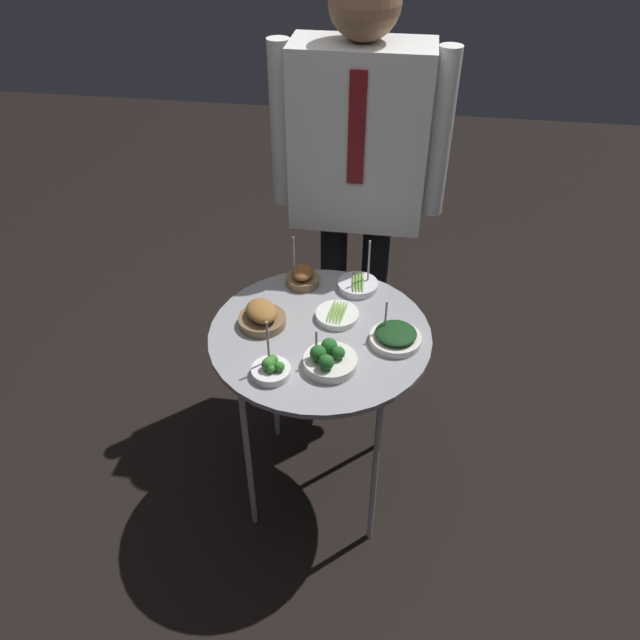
# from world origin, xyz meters

# --- Properties ---
(ground_plane) EXTENTS (8.00, 8.00, 0.00)m
(ground_plane) POSITION_xyz_m (0.00, 0.00, 0.00)
(ground_plane) COLOR black
(serving_cart) EXTENTS (0.71, 0.71, 0.76)m
(serving_cart) POSITION_xyz_m (0.00, 0.00, 0.71)
(serving_cart) COLOR #939399
(serving_cart) RESTS_ON ground_plane
(bowl_broccoli_mid_left) EXTENTS (0.16, 0.16, 0.12)m
(bowl_broccoli_mid_left) POSITION_xyz_m (0.05, -0.15, 0.79)
(bowl_broccoli_mid_left) COLOR silver
(bowl_broccoli_mid_left) RESTS_ON serving_cart
(bowl_asparagus_front_right) EXTENTS (0.14, 0.14, 0.03)m
(bowl_asparagus_front_right) POSITION_xyz_m (0.04, 0.08, 0.77)
(bowl_asparagus_front_right) COLOR white
(bowl_asparagus_front_right) RESTS_ON serving_cart
(bowl_roast_front_left) EXTENTS (0.15, 0.16, 0.08)m
(bowl_roast_front_left) POSITION_xyz_m (-0.19, 0.01, 0.79)
(bowl_roast_front_left) COLOR brown
(bowl_roast_front_left) RESTS_ON serving_cart
(bowl_spinach_back_right) EXTENTS (0.16, 0.16, 0.13)m
(bowl_spinach_back_right) POSITION_xyz_m (0.24, -0.01, 0.78)
(bowl_spinach_back_right) COLOR silver
(bowl_spinach_back_right) RESTS_ON serving_cart
(bowl_broccoli_back_left) EXTENTS (0.12, 0.12, 0.17)m
(bowl_broccoli_back_left) POSITION_xyz_m (-0.11, -0.21, 0.78)
(bowl_broccoli_back_left) COLOR white
(bowl_broccoli_back_left) RESTS_ON serving_cart
(bowl_asparagus_front_center) EXTENTS (0.14, 0.14, 0.18)m
(bowl_asparagus_front_center) POSITION_xyz_m (0.09, 0.25, 0.77)
(bowl_asparagus_front_center) COLOR silver
(bowl_asparagus_front_center) RESTS_ON serving_cart
(bowl_roast_center) EXTENTS (0.12, 0.12, 0.18)m
(bowl_roast_center) POSITION_xyz_m (-0.10, 0.25, 0.79)
(bowl_roast_center) COLOR brown
(bowl_roast_center) RESTS_ON serving_cart
(waiter_figure) EXTENTS (0.63, 0.24, 1.70)m
(waiter_figure) POSITION_xyz_m (0.05, 0.59, 1.08)
(waiter_figure) COLOR black
(waiter_figure) RESTS_ON ground_plane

